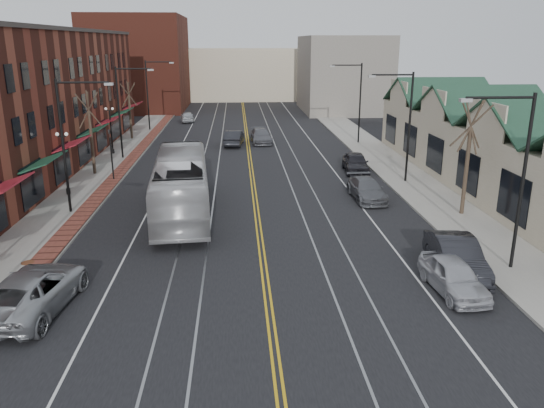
{
  "coord_description": "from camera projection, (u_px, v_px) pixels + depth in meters",
  "views": [
    {
      "loc": [
        -1.16,
        -15.97,
        10.22
      ],
      "look_at": [
        0.64,
        10.7,
        2.0
      ],
      "focal_mm": 35.0,
      "sensor_mm": 36.0,
      "label": 1
    }
  ],
  "objects": [
    {
      "name": "transit_bus",
      "position": [
        181.0,
        185.0,
        32.4
      ],
      "size": [
        4.05,
        13.3,
        3.65
      ],
      "primitive_type": "imported",
      "rotation": [
        0.0,
        0.0,
        3.22
      ],
      "color": "#BDBDBF",
      "rests_on": "ground"
    },
    {
      "name": "sidewalk_right",
      "position": [
        421.0,
        189.0,
        38.13
      ],
      "size": [
        4.0,
        120.0,
        0.15
      ],
      "primitive_type": "cube",
      "color": "gray",
      "rests_on": "ground"
    },
    {
      "name": "streetlight_l_1",
      "position": [
        69.0,
        133.0,
        31.38
      ],
      "size": [
        3.33,
        0.25,
        8.0
      ],
      "color": "black",
      "rests_on": "sidewalk_left"
    },
    {
      "name": "tree_right_mid",
      "position": [
        468.0,
        155.0,
        31.36
      ],
      "size": [
        1.9,
        1.46,
        6.93
      ],
      "color": "#382B21",
      "rests_on": "sidewalk_right"
    },
    {
      "name": "backdrop_right",
      "position": [
        343.0,
        74.0,
        79.65
      ],
      "size": [
        12.0,
        16.0,
        11.0
      ],
      "primitive_type": "cube",
      "color": "slate",
      "rests_on": "ground"
    },
    {
      "name": "building_right",
      "position": [
        505.0,
        157.0,
        37.87
      ],
      "size": [
        8.0,
        36.0,
        4.6
      ],
      "primitive_type": "cube",
      "color": "#C2B595",
      "rests_on": "ground"
    },
    {
      "name": "distant_car_far",
      "position": [
        187.0,
        117.0,
        69.94
      ],
      "size": [
        2.19,
        4.31,
        1.41
      ],
      "primitive_type": "imported",
      "rotation": [
        0.0,
        0.0,
        3.27
      ],
      "color": "#B1B4B9",
      "rests_on": "ground"
    },
    {
      "name": "manhole_far",
      "position": [
        28.0,
        263.0,
        25.17
      ],
      "size": [
        0.6,
        0.6,
        0.02
      ],
      "primitive_type": "cylinder",
      "color": "#592D19",
      "rests_on": "sidewalk_left"
    },
    {
      "name": "traffic_signal",
      "position": [
        111.0,
        151.0,
        39.83
      ],
      "size": [
        0.18,
        0.15,
        3.8
      ],
      "color": "black",
      "rests_on": "sidewalk_left"
    },
    {
      "name": "sidewalk_left",
      "position": [
        81.0,
        195.0,
        36.59
      ],
      "size": [
        4.0,
        120.0,
        0.15
      ],
      "primitive_type": "cube",
      "color": "gray",
      "rests_on": "ground"
    },
    {
      "name": "streetlight_r_2",
      "position": [
        356.0,
        95.0,
        53.78
      ],
      "size": [
        3.33,
        0.25,
        8.0
      ],
      "color": "black",
      "rests_on": "sidewalk_right"
    },
    {
      "name": "ground",
      "position": [
        274.0,
        350.0,
        18.31
      ],
      "size": [
        160.0,
        160.0,
        0.0
      ],
      "primitive_type": "plane",
      "color": "black",
      "rests_on": "ground"
    },
    {
      "name": "distant_car_right",
      "position": [
        261.0,
        136.0,
        55.47
      ],
      "size": [
        2.42,
        5.16,
        1.45
      ],
      "primitive_type": "imported",
      "rotation": [
        0.0,
        0.0,
        0.08
      ],
      "color": "slate",
      "rests_on": "ground"
    },
    {
      "name": "backdrop_mid",
      "position": [
        242.0,
        74.0,
        98.05
      ],
      "size": [
        22.0,
        14.0,
        9.0
      ],
      "primitive_type": "cube",
      "color": "#C2B595",
      "rests_on": "ground"
    },
    {
      "name": "parked_car_d",
      "position": [
        356.0,
        163.0,
        43.06
      ],
      "size": [
        2.18,
        4.73,
        1.57
      ],
      "primitive_type": "imported",
      "rotation": [
        0.0,
        0.0,
        -0.07
      ],
      "color": "black",
      "rests_on": "ground"
    },
    {
      "name": "streetlight_l_3",
      "position": [
        151.0,
        88.0,
        61.9
      ],
      "size": [
        3.33,
        0.25,
        8.0
      ],
      "color": "black",
      "rests_on": "sidewalk_left"
    },
    {
      "name": "streetlight_l_2",
      "position": [
        124.0,
        103.0,
        46.64
      ],
      "size": [
        3.33,
        0.25,
        8.0
      ],
      "color": "black",
      "rests_on": "sidewalk_left"
    },
    {
      "name": "parked_car_b",
      "position": [
        456.0,
        256.0,
        24.11
      ],
      "size": [
        2.26,
        5.27,
        1.69
      ],
      "primitive_type": "imported",
      "rotation": [
        0.0,
        0.0,
        -0.09
      ],
      "color": "black",
      "rests_on": "ground"
    },
    {
      "name": "building_left",
      "position": [
        6.0,
        105.0,
        41.22
      ],
      "size": [
        10.0,
        50.0,
        11.0
      ],
      "primitive_type": "cube",
      "color": "maroon",
      "rests_on": "ground"
    },
    {
      "name": "parked_car_a",
      "position": [
        453.0,
        276.0,
        22.37
      ],
      "size": [
        2.02,
        4.4,
        1.46
      ],
      "primitive_type": "imported",
      "rotation": [
        0.0,
        0.0,
        0.07
      ],
      "color": "#B9BAC1",
      "rests_on": "ground"
    },
    {
      "name": "backdrop_left",
      "position": [
        139.0,
        63.0,
        81.98
      ],
      "size": [
        14.0,
        18.0,
        14.0
      ],
      "primitive_type": "cube",
      "color": "maroon",
      "rests_on": "ground"
    },
    {
      "name": "tree_left_far",
      "position": [
        130.0,
        109.0,
        56.6
      ],
      "size": [
        1.66,
        1.28,
        6.02
      ],
      "color": "#382B21",
      "rests_on": "sidewalk_left"
    },
    {
      "name": "parked_car_c",
      "position": [
        367.0,
        189.0,
        35.61
      ],
      "size": [
        2.11,
        4.87,
        1.4
      ],
      "primitive_type": "imported",
      "rotation": [
        0.0,
        0.0,
        0.03
      ],
      "color": "#5B5C61",
      "rests_on": "ground"
    },
    {
      "name": "tree_left_near",
      "position": [
        91.0,
        131.0,
        41.27
      ],
      "size": [
        1.78,
        1.37,
        6.48
      ],
      "color": "#382B21",
      "rests_on": "sidewalk_left"
    },
    {
      "name": "distant_car_left",
      "position": [
        234.0,
        138.0,
        54.16
      ],
      "size": [
        2.17,
        4.86,
        1.55
      ],
      "primitive_type": "imported",
      "rotation": [
        0.0,
        0.0,
        3.03
      ],
      "color": "black",
      "rests_on": "ground"
    },
    {
      "name": "lamppost_l_2",
      "position": [
        65.0,
        165.0,
        35.91
      ],
      "size": [
        0.84,
        0.28,
        4.27
      ],
      "color": "black",
      "rests_on": "sidewalk_left"
    },
    {
      "name": "streetlight_r_0",
      "position": [
        515.0,
        165.0,
        23.27
      ],
      "size": [
        3.33,
        0.25,
        8.0
      ],
      "color": "black",
      "rests_on": "sidewalk_right"
    },
    {
      "name": "lamppost_l_3",
      "position": [
        111.0,
        131.0,
        49.26
      ],
      "size": [
        0.84,
        0.28,
        4.27
      ],
      "color": "black",
      "rests_on": "sidewalk_left"
    },
    {
      "name": "parked_suv",
      "position": [
        33.0,
        291.0,
        20.86
      ],
      "size": [
        3.47,
        6.23,
        1.65
      ],
      "primitive_type": "imported",
      "rotation": [
        0.0,
        0.0,
        3.01
      ],
      "color": "#9C9FA3",
      "rests_on": "ground"
    },
    {
      "name": "streetlight_r_1",
      "position": [
        404.0,
        116.0,
        38.53
      ],
      "size": [
        3.33,
        0.25,
        8.0
      ],
      "color": "black",
      "rests_on": "sidewalk_right"
    }
  ]
}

